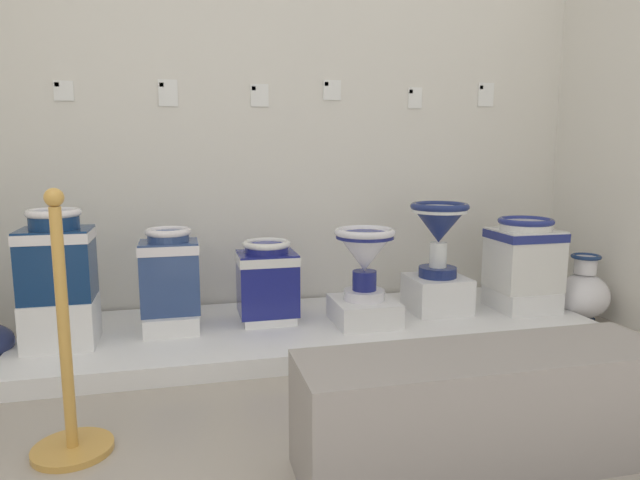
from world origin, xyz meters
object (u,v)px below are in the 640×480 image
(info_placard_sixth, at_px, (486,95))
(plinth_block_pale_glazed, at_px, (268,317))
(antique_toilet_broad_patterned, at_px, (524,252))
(info_placard_fifth, at_px, (415,98))
(plinth_block_central_ornate, at_px, (364,311))
(info_placard_fourth, at_px, (332,90))
(antique_toilet_squat_floral, at_px, (56,254))
(antique_toilet_slender_white, at_px, (439,226))
(info_placard_first, at_px, (63,90))
(decorative_vase_spare, at_px, (583,293))
(stanchion_post_near_left, at_px, (68,385))
(plinth_block_squat_floral, at_px, (62,322))
(plinth_block_slender_white, at_px, (437,294))
(info_placard_second, at_px, (168,93))
(plinth_block_tall_cobalt, at_px, (172,320))
(info_placard_third, at_px, (259,95))
(antique_toilet_tall_cobalt, at_px, (170,269))
(museum_bench, at_px, (485,408))
(antique_toilet_pale_glazed, at_px, (267,276))
(antique_toilet_central_ornate, at_px, (365,253))
(plinth_block_broad_patterned, at_px, (521,299))

(info_placard_sixth, bearing_deg, plinth_block_pale_glazed, -164.56)
(antique_toilet_broad_patterned, distance_m, info_placard_fifth, 1.21)
(plinth_block_central_ornate, relative_size, info_placard_fourth, 3.04)
(antique_toilet_squat_floral, distance_m, info_placard_sixth, 2.83)
(antique_toilet_slender_white, relative_size, info_placard_first, 4.01)
(decorative_vase_spare, height_order, stanchion_post_near_left, stanchion_post_near_left)
(plinth_block_squat_floral, distance_m, plinth_block_slender_white, 2.09)
(antique_toilet_squat_floral, bearing_deg, info_placard_second, 47.11)
(plinth_block_tall_cobalt, distance_m, info_placard_third, 1.44)
(info_placard_third, relative_size, info_placard_fifth, 1.01)
(plinth_block_tall_cobalt, distance_m, info_placard_first, 1.44)
(antique_toilet_tall_cobalt, distance_m, plinth_block_central_ornate, 1.10)
(plinth_block_squat_floral, bearing_deg, info_placard_sixth, 12.69)
(info_placard_fifth, relative_size, stanchion_post_near_left, 0.14)
(antique_toilet_broad_patterned, bearing_deg, info_placard_fifth, 131.63)
(plinth_block_pale_glazed, xyz_separation_m, antique_toilet_broad_patterned, (1.55, -0.13, 0.33))
(antique_toilet_slender_white, xyz_separation_m, museum_bench, (-0.51, -1.45, -0.41))
(decorative_vase_spare, bearing_deg, info_placard_second, 165.59)
(antique_toilet_pale_glazed, bearing_deg, plinth_block_squat_floral, -171.50)
(antique_toilet_tall_cobalt, height_order, antique_toilet_central_ornate, antique_toilet_tall_cobalt)
(plinth_block_slender_white, bearing_deg, plinth_block_central_ornate, -166.56)
(plinth_block_central_ornate, bearing_deg, plinth_block_tall_cobalt, 172.73)
(info_placard_sixth, distance_m, decorative_vase_spare, 1.44)
(plinth_block_tall_cobalt, height_order, info_placard_first, info_placard_first)
(plinth_block_squat_floral, distance_m, plinth_block_pale_glazed, 1.07)
(antique_toilet_squat_floral, distance_m, plinth_block_broad_patterned, 2.64)
(plinth_block_slender_white, height_order, info_placard_fifth, info_placard_fifth)
(antique_toilet_tall_cobalt, height_order, info_placard_third, info_placard_third)
(info_placard_fourth, bearing_deg, museum_bench, -89.24)
(plinth_block_broad_patterned, height_order, stanchion_post_near_left, stanchion_post_near_left)
(plinth_block_pale_glazed, xyz_separation_m, museum_bench, (0.52, -1.49, 0.08))
(plinth_block_tall_cobalt, relative_size, plinth_block_pale_glazed, 1.16)
(antique_toilet_central_ornate, xyz_separation_m, museum_bench, (-0.01, -1.33, -0.30))
(plinth_block_pale_glazed, xyz_separation_m, info_placard_third, (0.03, 0.43, 1.27))
(info_placard_second, distance_m, stanchion_post_near_left, 1.93)
(plinth_block_squat_floral, xyz_separation_m, info_placard_fourth, (1.55, 0.59, 1.22))
(plinth_block_tall_cobalt, distance_m, stanchion_post_near_left, 1.11)
(antique_toilet_broad_patterned, distance_m, decorative_vase_spare, 0.47)
(antique_toilet_squat_floral, xyz_separation_m, info_placard_second, (0.55, 0.59, 0.84))
(plinth_block_squat_floral, bearing_deg, antique_toilet_slender_white, 3.11)
(antique_toilet_squat_floral, xyz_separation_m, plinth_block_pale_glazed, (1.06, 0.16, -0.44))
(plinth_block_squat_floral, height_order, antique_toilet_tall_cobalt, antique_toilet_tall_cobalt)
(plinth_block_central_ornate, bearing_deg, info_placard_third, 129.47)
(antique_toilet_pale_glazed, xyz_separation_m, plinth_block_slender_white, (1.03, -0.04, -0.16))
(antique_toilet_tall_cobalt, xyz_separation_m, info_placard_second, (0.02, 0.46, 0.96))
(info_placard_fifth, relative_size, decorative_vase_spare, 0.31)
(plinth_block_pale_glazed, bearing_deg, plinth_block_central_ornate, -17.45)
(plinth_block_squat_floral, xyz_separation_m, antique_toilet_slender_white, (2.08, 0.11, 0.40))
(decorative_vase_spare, bearing_deg, plinth_block_central_ornate, 178.74)
(info_placard_first, relative_size, info_placard_sixth, 0.71)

